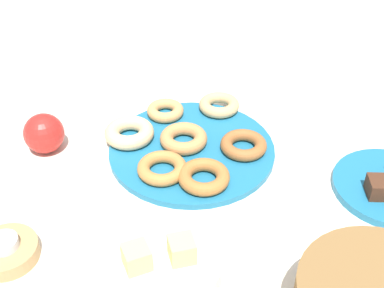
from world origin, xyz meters
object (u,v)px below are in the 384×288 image
(donut_0, at_px, (244,145))
(melon_chunk_left, at_px, (182,249))
(donut_3, at_px, (219,105))
(brownie_far, at_px, (384,187))
(donut_2, at_px, (162,168))
(fruit_bowl, at_px, (161,267))
(donut_6, at_px, (165,111))
(candle_holder, at_px, (7,252))
(apple, at_px, (44,133))
(donut_4, at_px, (184,138))
(donut_1, at_px, (129,133))
(donut_plate, at_px, (192,150))
(tealight, at_px, (4,243))
(donut_5, at_px, (204,177))
(melon_chunk_right, at_px, (137,257))

(donut_0, relative_size, melon_chunk_left, 2.47)
(donut_3, xyz_separation_m, brownie_far, (-0.26, 0.27, 0.01))
(melon_chunk_left, bearing_deg, donut_2, -80.59)
(donut_2, bearing_deg, fruit_bowl, 91.31)
(donut_6, relative_size, candle_holder, 0.79)
(donut_2, height_order, donut_6, same)
(apple, bearing_deg, donut_3, -161.16)
(donut_4, bearing_deg, donut_1, -9.73)
(donut_1, height_order, donut_4, donut_1)
(donut_plate, height_order, tealight, tealight)
(donut_4, relative_size, candle_holder, 0.94)
(donut_plate, height_order, fruit_bowl, fruit_bowl)
(donut_5, bearing_deg, donut_6, -70.88)
(donut_1, height_order, donut_6, donut_1)
(tealight, bearing_deg, donut_plate, -138.04)
(melon_chunk_right, bearing_deg, donut_0, -120.92)
(donut_3, xyz_separation_m, donut_4, (0.08, 0.12, 0.00))
(fruit_bowl, relative_size, melon_chunk_right, 4.98)
(donut_0, height_order, donut_4, donut_4)
(donut_plate, bearing_deg, donut_0, 174.15)
(brownie_far, xyz_separation_m, melon_chunk_left, (0.34, 0.16, 0.03))
(candle_holder, bearing_deg, donut_1, -119.79)
(donut_3, height_order, apple, apple)
(tealight, bearing_deg, candle_holder, 0.00)
(donut_2, height_order, fruit_bowl, fruit_bowl)
(melon_chunk_left, height_order, melon_chunk_right, same)
(donut_6, relative_size, tealight, 1.75)
(donut_1, bearing_deg, donut_4, 170.27)
(fruit_bowl, bearing_deg, apple, -52.90)
(brownie_far, bearing_deg, candle_holder, 10.86)
(donut_plate, distance_m, apple, 0.29)
(donut_2, bearing_deg, donut_5, 161.15)
(donut_5, bearing_deg, donut_4, -72.43)
(donut_4, relative_size, tealight, 2.09)
(candle_holder, height_order, tealight, tealight)
(tealight, xyz_separation_m, melon_chunk_left, (-0.27, 0.04, 0.03))
(donut_6, bearing_deg, donut_plate, 115.87)
(donut_0, xyz_separation_m, melon_chunk_left, (0.12, 0.29, 0.03))
(donut_1, xyz_separation_m, donut_6, (-0.07, -0.08, -0.00))
(donut_1, distance_m, apple, 0.16)
(donut_4, xyz_separation_m, fruit_bowl, (0.03, 0.31, -0.00))
(donut_3, bearing_deg, donut_1, 28.99)
(donut_0, height_order, apple, apple)
(fruit_bowl, bearing_deg, donut_4, -96.28)
(apple, bearing_deg, donut_0, 176.59)
(donut_3, height_order, melon_chunk_left, melon_chunk_left)
(tealight, xyz_separation_m, fruit_bowl, (-0.24, 0.04, -0.01))
(candle_holder, bearing_deg, donut_3, -131.79)
(donut_1, height_order, donut_5, donut_1)
(donut_3, bearing_deg, melon_chunk_left, 79.63)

